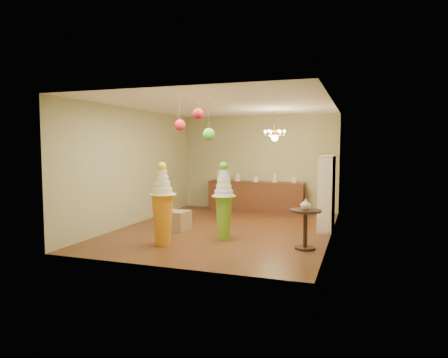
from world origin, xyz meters
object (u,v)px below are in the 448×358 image
(pedestal_green, at_px, (224,207))
(pedestal_orange, at_px, (163,212))
(round_table, at_px, (305,224))
(sideboard, at_px, (256,196))

(pedestal_green, relative_size, pedestal_orange, 0.99)
(pedestal_green, relative_size, round_table, 2.15)
(pedestal_orange, xyz_separation_m, round_table, (2.82, 0.63, -0.17))
(sideboard, relative_size, round_table, 3.86)
(pedestal_orange, bearing_deg, round_table, 12.59)
(pedestal_green, distance_m, sideboard, 3.98)
(sideboard, bearing_deg, round_table, -63.64)
(pedestal_green, distance_m, round_table, 1.83)
(pedestal_green, bearing_deg, sideboard, 94.33)
(pedestal_orange, xyz_separation_m, sideboard, (0.72, 4.87, -0.20))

